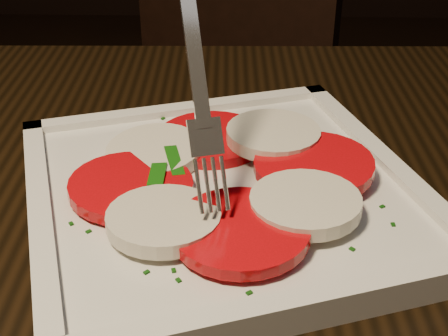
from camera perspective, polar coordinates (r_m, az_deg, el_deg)
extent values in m
cube|color=black|center=(0.41, -8.80, -10.83)|extent=(1.22, 0.82, 0.04)
cube|color=black|center=(1.18, -3.08, 2.89)|extent=(0.56, 0.56, 0.04)
cylinder|color=black|center=(1.29, -13.86, -8.63)|extent=(0.04, 0.04, 0.41)
cylinder|color=black|center=(1.13, 0.97, -14.04)|extent=(0.04, 0.04, 0.41)
cylinder|color=black|center=(1.52, -5.49, -1.03)|extent=(0.04, 0.04, 0.41)
cylinder|color=black|center=(1.39, 7.37, -4.49)|extent=(0.04, 0.04, 0.41)
cube|color=silver|center=(0.45, 0.00, -2.48)|extent=(0.34, 0.34, 0.01)
cylinder|color=red|center=(0.50, -1.20, 2.72)|extent=(0.09, 0.09, 0.01)
cylinder|color=beige|center=(0.48, -6.38, 1.45)|extent=(0.07, 0.07, 0.02)
cylinder|color=red|center=(0.44, -8.49, -1.67)|extent=(0.09, 0.09, 0.01)
cylinder|color=beige|center=(0.40, -5.54, -4.72)|extent=(0.07, 0.07, 0.01)
cylinder|color=red|center=(0.39, 1.56, -5.71)|extent=(0.09, 0.09, 0.01)
cylinder|color=beige|center=(0.41, 7.44, -3.22)|extent=(0.07, 0.07, 0.01)
cylinder|color=red|center=(0.45, 8.21, 0.26)|extent=(0.09, 0.09, 0.01)
cylinder|color=beige|center=(0.48, 4.53, 3.05)|extent=(0.07, 0.07, 0.01)
cube|color=#14520E|center=(0.47, 5.84, 1.64)|extent=(0.04, 0.02, 0.01)
cube|color=#14520E|center=(0.43, 7.03, -0.91)|extent=(0.03, 0.03, 0.00)
cube|color=#14520E|center=(0.44, -6.13, -0.54)|extent=(0.01, 0.03, 0.00)
cube|color=#14520E|center=(0.45, -4.56, 0.71)|extent=(0.02, 0.04, 0.01)
cube|color=#14520E|center=(0.41, 5.57, -3.02)|extent=(0.04, 0.02, 0.00)
cube|color=#14520E|center=(0.50, -2.33, 3.51)|extent=(0.03, 0.04, 0.00)
cube|color=#14520E|center=(0.39, 6.04, -4.77)|extent=(0.04, 0.02, 0.00)
cube|color=#0D3C0B|center=(0.42, -13.80, -4.97)|extent=(0.00, 0.00, 0.00)
cube|color=#0D3C0B|center=(0.39, 11.64, -7.27)|extent=(0.00, 0.00, 0.00)
cube|color=#0D3C0B|center=(0.49, -9.00, 1.61)|extent=(0.00, 0.00, 0.00)
cube|color=#0D3C0B|center=(0.42, 15.20, -5.01)|extent=(0.00, 0.00, 0.00)
cube|color=#0D3C0B|center=(0.52, -1.00, 3.92)|extent=(0.00, 0.00, 0.00)
cube|color=#0D3C0B|center=(0.50, 7.58, 2.46)|extent=(0.00, 0.00, 0.00)
cube|color=#0D3C0B|center=(0.38, 5.18, -8.39)|extent=(0.00, 0.00, 0.00)
cube|color=#0D3C0B|center=(0.51, 6.84, 3.11)|extent=(0.00, 0.00, 0.00)
cube|color=#0D3C0B|center=(0.54, -0.77, 4.83)|extent=(0.00, 0.00, 0.00)
cube|color=#0D3C0B|center=(0.52, 8.67, 3.00)|extent=(0.00, 0.00, 0.00)
cube|color=#0D3C0B|center=(0.53, 2.50, 4.33)|extent=(0.00, 0.00, 0.00)
cube|color=#0D3C0B|center=(0.41, -11.64, -4.84)|extent=(0.00, 0.00, 0.00)
cube|color=#0D3C0B|center=(0.46, 10.32, -1.13)|extent=(0.00, 0.00, 0.00)
cube|color=#0D3C0B|center=(0.54, -5.59, 4.53)|extent=(0.00, 0.00, 0.00)
cube|color=#0D3C0B|center=(0.40, 8.80, -6.38)|extent=(0.00, 0.00, 0.00)
cube|color=#0D3C0B|center=(0.36, -4.19, -10.20)|extent=(0.00, 0.00, 0.00)
cube|color=#0D3C0B|center=(0.37, -7.09, -9.44)|extent=(0.00, 0.00, 0.00)
cube|color=#0D3C0B|center=(0.35, 2.32, -11.34)|extent=(0.00, 0.00, 0.00)
cube|color=#0D3C0B|center=(0.37, -4.62, -9.32)|extent=(0.00, 0.00, 0.00)
cube|color=#0D3C0B|center=(0.47, -12.07, -0.17)|extent=(0.00, 0.00, 0.00)
cube|color=#0D3C0B|center=(0.43, 14.27, -3.44)|extent=(0.00, 0.00, 0.00)
cube|color=#0D3C0B|center=(0.35, 2.78, -11.98)|extent=(0.00, 0.00, 0.00)
cube|color=#0D3C0B|center=(0.51, 6.55, 2.99)|extent=(0.00, 0.00, 0.00)
cube|color=#0D3C0B|center=(0.52, 3.78, 3.68)|extent=(0.00, 0.00, 0.00)
cube|color=#0D3C0B|center=(0.41, -12.28, -5.69)|extent=(0.00, 0.00, 0.00)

